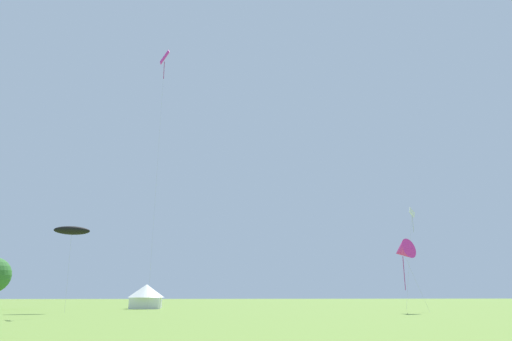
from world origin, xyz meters
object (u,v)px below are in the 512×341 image
at_px(kite_black_parafoil, 72,231).
at_px(kite_magenta_diamond, 165,60).
at_px(kite_magenta_delta, 402,251).
at_px(kite_white_diamond, 412,215).
at_px(festival_tent_left, 146,295).

bearing_deg(kite_black_parafoil, kite_magenta_diamond, 20.28).
distance_m(kite_magenta_delta, kite_white_diamond, 10.03).
distance_m(kite_white_diamond, kite_black_parafoil, 43.53).
relative_size(kite_magenta_diamond, festival_tent_left, 6.96).
relative_size(kite_white_diamond, kite_black_parafoil, 1.35).
bearing_deg(kite_magenta_delta, kite_magenta_diamond, 165.47).
bearing_deg(kite_magenta_diamond, kite_magenta_delta, -14.53).
relative_size(kite_magenta_delta, kite_white_diamond, 0.61).
distance_m(kite_magenta_diamond, kite_black_parafoil, 26.61).
bearing_deg(festival_tent_left, kite_black_parafoil, -120.01).
distance_m(kite_magenta_diamond, kite_white_diamond, 40.38).
bearing_deg(kite_black_parafoil, kite_magenta_delta, -6.16).
distance_m(kite_magenta_delta, kite_black_parafoil, 38.98).
height_order(kite_magenta_diamond, festival_tent_left, kite_magenta_diamond).
distance_m(kite_magenta_delta, festival_tent_left, 35.94).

